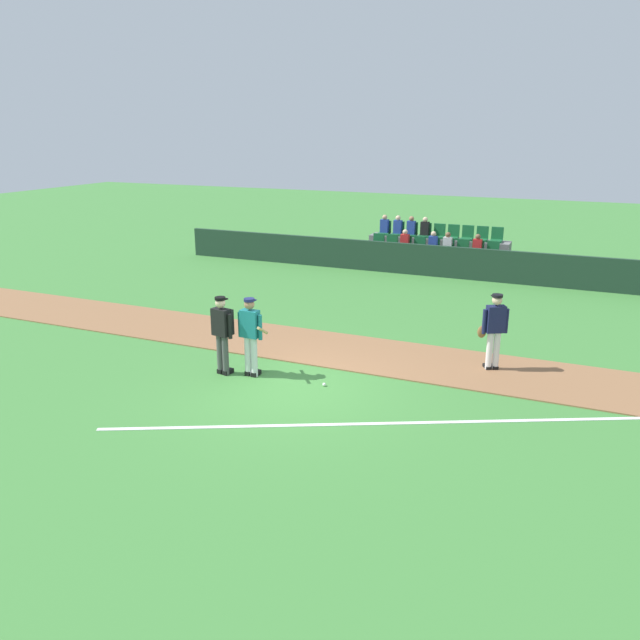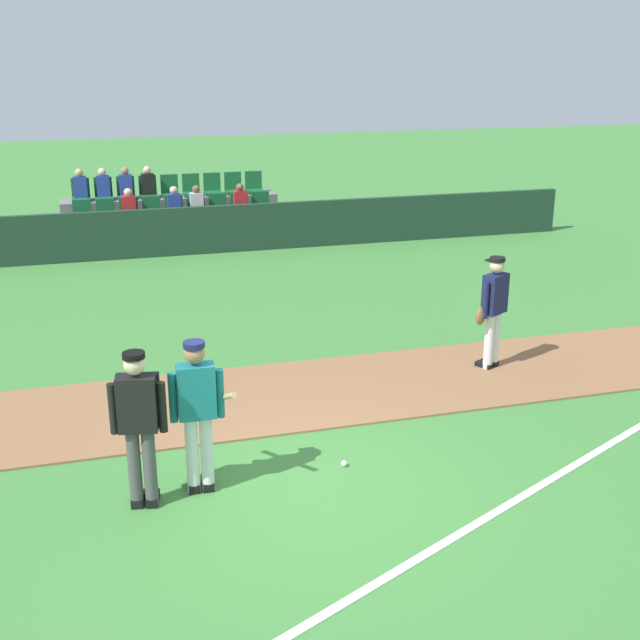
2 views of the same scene
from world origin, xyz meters
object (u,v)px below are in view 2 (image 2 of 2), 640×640
at_px(umpire_home_plate, 139,420).
at_px(batter_teal_jersey, 198,411).
at_px(runner_navy_jersey, 493,309).
at_px(baseball, 344,464).

bearing_deg(umpire_home_plate, batter_teal_jersey, 11.89).
bearing_deg(runner_navy_jersey, umpire_home_plate, -154.71).
xyz_separation_m(batter_teal_jersey, umpire_home_plate, (-0.63, -0.13, 0.03)).
height_order(umpire_home_plate, runner_navy_jersey, same).
xyz_separation_m(runner_navy_jersey, baseball, (-3.08, -2.33, -0.93)).
bearing_deg(runner_navy_jersey, baseball, -142.90).
bearing_deg(umpire_home_plate, runner_navy_jersey, 25.29).
height_order(batter_teal_jersey, umpire_home_plate, same).
relative_size(batter_teal_jersey, runner_navy_jersey, 1.00).
height_order(umpire_home_plate, baseball, umpire_home_plate).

